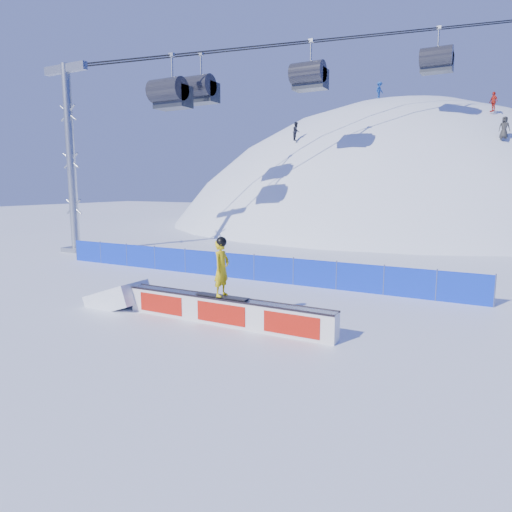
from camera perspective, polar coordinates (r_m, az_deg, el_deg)
The scene contains 8 objects.
ground at distance 18.30m, azimuth -9.85°, elevation -5.26°, with size 160.00×160.00×0.00m, color white.
snow_hill at distance 61.21m, azimuth 16.50°, elevation -12.98°, with size 64.00×64.00×64.00m.
safety_fence at distance 21.79m, azimuth -2.55°, elevation -1.24°, with size 22.05×0.05×1.30m.
chairlift at distance 43.65m, azimuth 20.98°, elevation 24.93°, with size 40.80×41.70×22.00m.
rail_box at distance 14.70m, azimuth -3.92°, elevation -6.88°, with size 7.48×0.55×0.90m.
snow_ramp at distance 17.70m, azimuth -16.83°, elevation -6.00°, with size 2.07×1.38×0.78m, color white, non-canonical shape.
snowboarder at distance 14.44m, azimuth -4.31°, elevation -1.44°, with size 1.85×0.66×1.94m.
distant_skiers at distance 45.40m, azimuth 17.82°, elevation 17.06°, with size 17.28×12.25×7.14m.
Camera 1 is at (11.08, -13.87, 4.44)m, focal length 32.00 mm.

